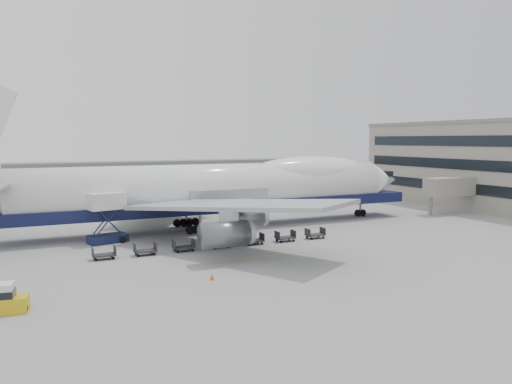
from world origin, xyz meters
TOP-DOWN VIEW (x-y plane):
  - ground at (0.00, 0.00)m, footprint 260.00×260.00m
  - apron_line at (0.00, -6.00)m, footprint 60.00×0.15m
  - hangar at (-10.00, 70.00)m, footprint 110.00×8.00m
  - airliner at (0.64, 12.00)m, footprint 67.00×55.30m
  - catering_truck at (-14.90, 8.20)m, footprint 4.83×3.79m
  - baggage_tug at (-25.41, -13.64)m, footprint 3.11×1.99m
  - traffic_cone at (-9.21, -12.11)m, footprint 0.41×0.41m
  - dolly_0 at (-16.58, -0.27)m, footprint 2.30×1.35m
  - dolly_1 at (-12.35, -0.27)m, footprint 2.30×1.35m
  - dolly_2 at (-8.12, -0.27)m, footprint 2.30×1.35m
  - dolly_3 at (-3.89, -0.27)m, footprint 2.30×1.35m
  - dolly_4 at (0.35, -0.27)m, footprint 2.30×1.35m
  - dolly_5 at (4.58, -0.27)m, footprint 2.30×1.35m
  - dolly_6 at (8.81, -0.27)m, footprint 2.30×1.35m

SIDE VIEW (x-z plane):
  - ground at x=0.00m, z-range 0.00..0.00m
  - apron_line at x=0.00m, z-range 0.00..0.01m
  - traffic_cone at x=-9.21m, z-range -0.02..0.59m
  - dolly_0 at x=-16.58m, z-range -0.12..1.18m
  - dolly_1 at x=-12.35m, z-range -0.12..1.18m
  - dolly_2 at x=-8.12m, z-range -0.12..1.18m
  - dolly_3 at x=-3.89m, z-range -0.12..1.18m
  - dolly_4 at x=0.35m, z-range -0.12..1.18m
  - dolly_5 at x=4.58m, z-range -0.12..1.18m
  - dolly_6 at x=8.81m, z-range -0.12..1.18m
  - baggage_tug at x=-25.41m, z-range -0.12..2.01m
  - catering_truck at x=-14.90m, z-range 0.43..6.41m
  - hangar at x=-10.00m, z-range 0.00..7.00m
  - airliner at x=0.64m, z-range -4.37..15.61m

